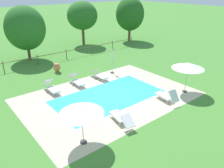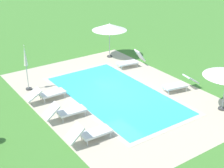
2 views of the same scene
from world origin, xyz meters
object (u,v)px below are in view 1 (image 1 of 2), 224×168
(sun_lounger_south_near_corner, at_px, (52,87))
(patio_umbrella_open_foreground, at_px, (81,110))
(tree_east_mid, at_px, (130,14))
(tree_far_west, at_px, (25,28))
(patio_umbrella_open_by_bench, at_px, (188,66))
(sun_lounger_north_end, at_px, (121,117))
(sun_lounger_north_far, at_px, (99,75))
(terracotta_urn_near_fence, at_px, (57,68))
(sun_lounger_north_mid, at_px, (167,96))
(patio_umbrella_closed_row_west, at_px, (112,56))
(sun_lounger_north_near_steps, at_px, (77,80))
(tree_centre, at_px, (82,16))

(sun_lounger_south_near_corner, bearing_deg, patio_umbrella_open_foreground, -101.63)
(tree_east_mid, bearing_deg, tree_far_west, 179.38)
(patio_umbrella_open_by_bench, bearing_deg, sun_lounger_south_near_corner, 141.12)
(sun_lounger_north_end, bearing_deg, tree_east_mid, 45.75)
(sun_lounger_north_far, distance_m, terracotta_urn_near_fence, 4.20)
(sun_lounger_north_mid, xyz_separation_m, sun_lounger_north_far, (-1.20, 6.25, -0.04))
(sun_lounger_north_far, height_order, terracotta_urn_near_fence, terracotta_urn_near_fence)
(tree_east_mid, bearing_deg, sun_lounger_north_far, -143.05)
(sun_lounger_north_far, relative_size, terracotta_urn_near_fence, 2.51)
(sun_lounger_north_far, distance_m, sun_lounger_north_end, 6.96)
(patio_umbrella_closed_row_west, height_order, tree_east_mid, tree_east_mid)
(sun_lounger_north_far, relative_size, patio_umbrella_closed_row_west, 0.82)
(sun_lounger_south_near_corner, relative_size, tree_far_west, 0.35)
(sun_lounger_north_mid, height_order, patio_umbrella_open_foreground, patio_umbrella_open_foreground)
(sun_lounger_north_near_steps, bearing_deg, tree_east_mid, 32.28)
(sun_lounger_north_end, height_order, tree_east_mid, tree_east_mid)
(sun_lounger_north_near_steps, relative_size, sun_lounger_south_near_corner, 1.02)
(patio_umbrella_open_by_bench, relative_size, patio_umbrella_closed_row_west, 0.93)
(terracotta_urn_near_fence, bearing_deg, sun_lounger_north_mid, -71.58)
(terracotta_urn_near_fence, distance_m, tree_east_mid, 15.20)
(patio_umbrella_open_by_bench, distance_m, tree_east_mid, 17.28)
(sun_lounger_north_near_steps, xyz_separation_m, tree_far_west, (-0.48, 8.98, 2.95))
(sun_lounger_south_near_corner, bearing_deg, tree_east_mid, 28.63)
(sun_lounger_north_mid, distance_m, patio_umbrella_closed_row_west, 6.68)
(patio_umbrella_closed_row_west, bearing_deg, patio_umbrella_open_by_bench, -74.77)
(patio_umbrella_open_by_bench, distance_m, patio_umbrella_closed_row_west, 6.72)
(patio_umbrella_open_foreground, distance_m, patio_umbrella_closed_row_west, 9.97)
(sun_lounger_south_near_corner, relative_size, tree_east_mid, 0.33)
(patio_umbrella_open_foreground, bearing_deg, sun_lounger_north_mid, 1.57)
(patio_umbrella_open_by_bench, bearing_deg, terracotta_urn_near_fence, 119.53)
(tree_far_west, bearing_deg, sun_lounger_south_near_corner, -100.47)
(sun_lounger_north_mid, relative_size, sun_lounger_north_end, 0.89)
(sun_lounger_south_near_corner, height_order, terracotta_urn_near_fence, sun_lounger_south_near_corner)
(sun_lounger_north_end, distance_m, patio_umbrella_closed_row_west, 8.18)
(sun_lounger_south_near_corner, bearing_deg, sun_lounger_north_near_steps, -0.84)
(sun_lounger_north_far, height_order, patio_umbrella_open_by_bench, patio_umbrella_open_by_bench)
(sun_lounger_north_near_steps, distance_m, sun_lounger_south_near_corner, 2.14)
(sun_lounger_north_near_steps, xyz_separation_m, sun_lounger_south_near_corner, (-2.14, 0.03, 0.00))
(sun_lounger_south_near_corner, relative_size, patio_umbrella_open_foreground, 0.89)
(sun_lounger_north_mid, bearing_deg, sun_lounger_south_near_corner, 130.93)
(tree_centre, distance_m, tree_east_mid, 6.70)
(terracotta_urn_near_fence, bearing_deg, tree_far_west, 95.81)
(sun_lounger_north_far, distance_m, patio_umbrella_open_foreground, 8.70)
(tree_centre, xyz_separation_m, tree_east_mid, (6.32, -2.22, -0.08))
(sun_lounger_north_mid, distance_m, sun_lounger_south_near_corner, 8.39)
(sun_lounger_north_mid, bearing_deg, terracotta_urn_near_fence, 108.42)
(patio_umbrella_open_by_bench, distance_m, terracotta_urn_near_fence, 11.39)
(sun_lounger_north_mid, xyz_separation_m, tree_far_west, (-3.84, 15.29, 2.93))
(sun_lounger_north_end, relative_size, terracotta_urn_near_fence, 2.57)
(terracotta_urn_near_fence, height_order, tree_centre, tree_centre)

